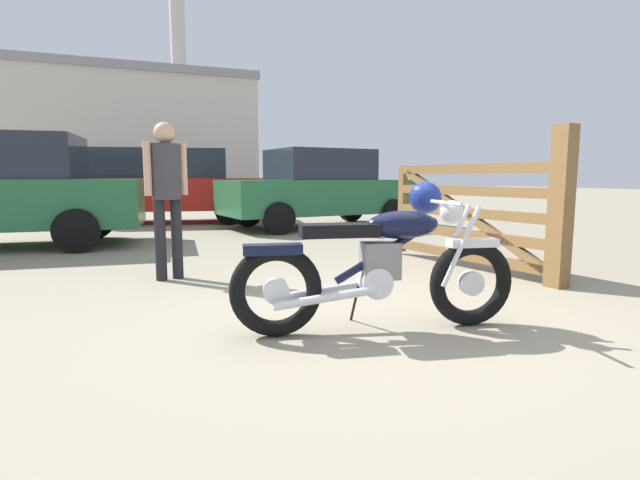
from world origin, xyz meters
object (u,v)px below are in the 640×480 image
at_px(bystander, 166,184).
at_px(pale_sedan_back, 320,189).
at_px(timber_gate, 486,211).
at_px(blue_hatchback_right, 160,183).
at_px(vintage_motorcycle, 384,262).

bearing_deg(bystander, pale_sedan_back, -53.23).
bearing_deg(timber_gate, bystander, 66.67).
relative_size(bystander, pale_sedan_back, 0.38).
height_order(timber_gate, bystander, bystander).
height_order(bystander, blue_hatchback_right, blue_hatchback_right).
xyz_separation_m(vintage_motorcycle, pale_sedan_back, (2.27, 6.84, 0.34)).
bearing_deg(pale_sedan_back, vintage_motorcycle, -115.00).
distance_m(timber_gate, pale_sedan_back, 5.40).
xyz_separation_m(bystander, blue_hatchback_right, (0.41, 6.89, -0.08)).
bearing_deg(timber_gate, blue_hatchback_right, 12.96).
bearing_deg(bystander, timber_gate, -119.96).
height_order(bystander, pale_sedan_back, pale_sedan_back).
xyz_separation_m(timber_gate, pale_sedan_back, (0.12, 5.39, 0.13)).
distance_m(bystander, blue_hatchback_right, 6.90).
bearing_deg(vintage_motorcycle, pale_sedan_back, 83.41).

